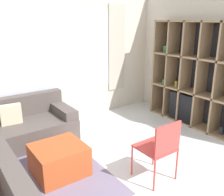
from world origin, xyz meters
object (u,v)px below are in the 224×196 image
at_px(folding_chair, 160,146).
at_px(ottoman, 59,160).
at_px(shelving_unit, 194,76).
at_px(couch_main, 21,128).

bearing_deg(folding_chair, ottoman, -42.01).
height_order(shelving_unit, ottoman, shelving_unit).
height_order(couch_main, folding_chair, folding_chair).
height_order(couch_main, ottoman, couch_main).
height_order(ottoman, folding_chair, folding_chair).
bearing_deg(couch_main, ottoman, -83.55).
xyz_separation_m(shelving_unit, couch_main, (-3.13, 1.15, -0.73)).
bearing_deg(couch_main, shelving_unit, -20.21).
xyz_separation_m(shelving_unit, ottoman, (-2.99, -0.10, -0.79)).
bearing_deg(folding_chair, couch_main, -61.84).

